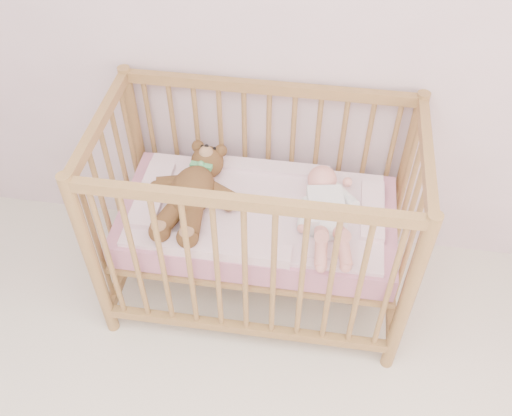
# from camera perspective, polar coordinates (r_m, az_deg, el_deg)

# --- Properties ---
(crib) EXTENTS (1.36, 0.76, 1.00)m
(crib) POSITION_cam_1_polar(r_m,az_deg,el_deg) (2.56, 0.16, -1.05)
(crib) COLOR #A67846
(crib) RESTS_ON floor
(mattress) EXTENTS (1.22, 0.62, 0.13)m
(mattress) POSITION_cam_1_polar(r_m,az_deg,el_deg) (2.57, 0.16, -1.27)
(mattress) COLOR pink
(mattress) RESTS_ON crib
(blanket) EXTENTS (1.10, 0.58, 0.06)m
(blanket) POSITION_cam_1_polar(r_m,az_deg,el_deg) (2.52, 0.17, -0.12)
(blanket) COLOR #F4A8BB
(blanket) RESTS_ON mattress
(baby) EXTENTS (0.38, 0.62, 0.14)m
(baby) POSITION_cam_1_polar(r_m,az_deg,el_deg) (2.44, 7.04, 0.00)
(baby) COLOR white
(baby) RESTS_ON blanket
(teddy_bear) EXTENTS (0.49, 0.64, 0.17)m
(teddy_bear) POSITION_cam_1_polar(r_m,az_deg,el_deg) (2.49, -6.40, 1.59)
(teddy_bear) COLOR brown
(teddy_bear) RESTS_ON blanket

